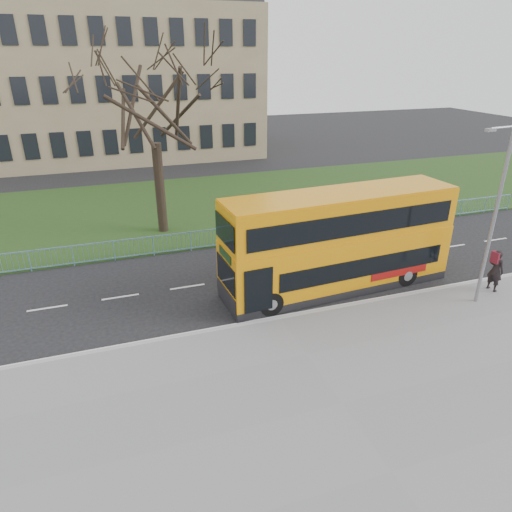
{
  "coord_description": "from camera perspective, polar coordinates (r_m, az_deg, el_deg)",
  "views": [
    {
      "loc": [
        -5.98,
        -16.18,
        9.93
      ],
      "look_at": [
        -0.15,
        1.0,
        1.79
      ],
      "focal_mm": 32.0,
      "sensor_mm": 36.0,
      "label": 1
    }
  ],
  "objects": [
    {
      "name": "ground",
      "position": [
        19.91,
        1.35,
        -5.77
      ],
      "size": [
        120.0,
        120.0,
        0.0
      ],
      "primitive_type": "plane",
      "color": "black",
      "rests_on": "ground"
    },
    {
      "name": "pavement",
      "position": [
        14.91,
        10.7,
        -17.82
      ],
      "size": [
        80.0,
        10.5,
        0.12
      ],
      "primitive_type": "cube",
      "color": "slate",
      "rests_on": "ground"
    },
    {
      "name": "civic_building",
      "position": [
        51.28,
        -18.74,
        19.71
      ],
      "size": [
        30.0,
        15.0,
        14.0
      ],
      "primitive_type": "cube",
      "color": "#837153",
      "rests_on": "ground"
    },
    {
      "name": "pedestrian",
      "position": [
        22.82,
        27.76,
        -1.59
      ],
      "size": [
        0.59,
        0.78,
        1.94
      ],
      "primitive_type": "imported",
      "rotation": [
        0.0,
        0.0,
        1.76
      ],
      "color": "black",
      "rests_on": "pavement"
    },
    {
      "name": "bare_tree",
      "position": [
        26.6,
        -12.6,
        15.75
      ],
      "size": [
        8.69,
        8.69,
        12.42
      ],
      "primitive_type": null,
      "color": "black",
      "rests_on": "grass_verge"
    },
    {
      "name": "grass_verge",
      "position": [
        32.6,
        -7.32,
        6.3
      ],
      "size": [
        80.0,
        15.4,
        0.08
      ],
      "primitive_type": "cube",
      "color": "#223914",
      "rests_on": "ground"
    },
    {
      "name": "yellow_bus",
      "position": [
        20.49,
        10.34,
        2.12
      ],
      "size": [
        10.71,
        3.18,
        4.43
      ],
      "rotation": [
        0.0,
        0.0,
        0.06
      ],
      "color": "orange",
      "rests_on": "ground"
    },
    {
      "name": "guard_railing",
      "position": [
        25.36,
        -3.74,
        2.4
      ],
      "size": [
        40.0,
        0.12,
        1.1
      ],
      "primitive_type": null,
      "color": "#6B9EBF",
      "rests_on": "ground"
    },
    {
      "name": "kerb",
      "position": [
        18.63,
        2.99,
        -7.83
      ],
      "size": [
        80.0,
        0.2,
        0.14
      ],
      "primitive_type": "cube",
      "color": "#98989B",
      "rests_on": "ground"
    },
    {
      "name": "street_lamp",
      "position": [
        20.34,
        27.61,
        4.89
      ],
      "size": [
        1.56,
        0.35,
        7.37
      ],
      "rotation": [
        0.0,
        0.0,
        0.13
      ],
      "color": "gray",
      "rests_on": "pavement"
    }
  ]
}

